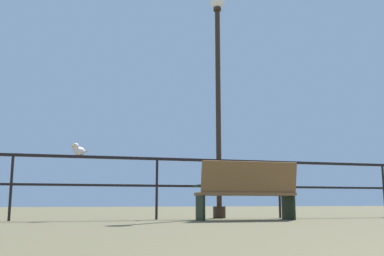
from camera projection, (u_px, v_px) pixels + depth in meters
pier_railing at (220, 174)px, 8.24m from camera, size 21.83×0.05×1.09m
bench_near_left at (247, 189)px, 7.47m from camera, size 1.70×0.72×0.98m
lamppost_center at (218, 75)px, 8.80m from camera, size 0.32×0.32×4.65m
seagull_on_rail at (79, 150)px, 7.56m from camera, size 0.30×0.36×0.20m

